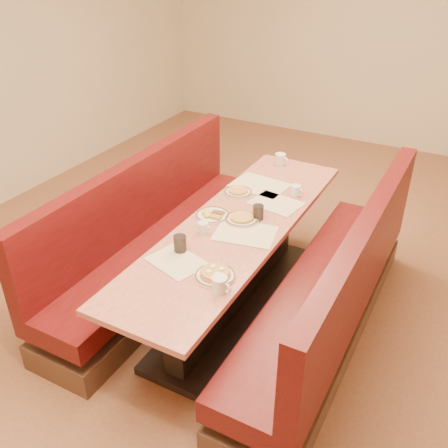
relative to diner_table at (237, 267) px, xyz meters
The scene contains 19 objects.
ground 0.37m from the diner_table, ahead, with size 8.00×8.00×0.00m, color #9E6647.
room_envelope 1.56m from the diner_table, ahead, with size 6.04×8.04×2.82m.
diner_table is the anchor object (origin of this frame).
booth_left 0.73m from the diner_table, behind, with size 0.55×2.50×1.05m.
booth_right 0.73m from the diner_table, ahead, with size 0.55×2.50×1.05m.
placemat_near_left 0.72m from the diner_table, 101.31° to the right, with size 0.35×0.26×0.00m, color beige.
placemat_near_right 0.41m from the diner_table, 40.43° to the right, with size 0.41×0.30×0.00m, color beige.
placemat_far_left 0.75m from the diner_table, 100.75° to the left, with size 0.43×0.33×0.00m, color beige.
placemat_far_right 0.57m from the diner_table, 73.58° to the left, with size 0.37×0.27×0.00m, color beige.
pancake_plate 0.76m from the diner_table, 74.70° to the right, with size 0.25×0.25×0.06m.
eggs_plate 0.44m from the diner_table, behind, with size 0.24×0.24×0.05m.
extra_plate_mid 0.40m from the diner_table, 83.19° to the left, with size 0.24×0.24×0.05m.
extra_plate_far 0.62m from the diner_table, 116.44° to the left, with size 0.22×0.22×0.04m.
coffee_mug_a 0.89m from the diner_table, 70.20° to the right, with size 0.13×0.09×0.10m.
coffee_mug_b 0.49m from the diner_table, 124.27° to the right, with size 0.10×0.07×0.08m.
coffee_mug_c 0.76m from the diner_table, 71.49° to the left, with size 0.11×0.08×0.08m.
coffee_mug_d 1.19m from the diner_table, 96.98° to the left, with size 0.13×0.09×0.10m.
soda_tumbler_near 0.67m from the diner_table, 108.66° to the right, with size 0.08×0.08×0.11m.
soda_tumbler_mid 0.46m from the diner_table, 53.49° to the left, with size 0.08×0.08×0.11m.
Camera 1 is at (1.36, -2.71, 2.53)m, focal length 40.00 mm.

